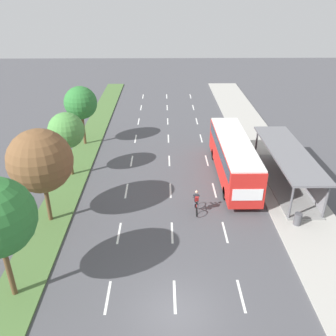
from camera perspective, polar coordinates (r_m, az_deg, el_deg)
The scene contains 13 objects.
ground_plane at distance 19.04m, azimuth 1.18°, elevation -22.24°, with size 140.00×140.00×0.00m, color #4C4C51.
median_strip at distance 36.26m, azimuth -13.12°, elevation 3.08°, with size 2.60×52.00×0.12m, color #4C7038.
sidewalk_right at distance 36.74m, azimuth 14.73°, elevation 3.24°, with size 4.50×52.00×0.15m, color #ADAAA3.
lane_divider_left at distance 33.06m, azimuth -5.87°, elevation 1.14°, with size 0.14×45.45×0.01m.
lane_divider_center at distance 32.94m, azimuth 0.21°, elevation 1.19°, with size 0.14×45.45×0.01m.
lane_divider_right at distance 33.18m, azimuth 6.26°, elevation 1.22°, with size 0.14×45.45×0.01m.
bus_shelter at distance 29.77m, azimuth 19.04°, elevation 0.61°, with size 2.90×10.88×2.86m.
bus at distance 29.73m, azimuth 10.50°, elevation 2.10°, with size 2.54×11.29×3.37m.
cyclist at distance 25.33m, azimuth 4.58°, elevation -5.55°, with size 0.46×1.82×1.71m.
median_tree_second at distance 23.85m, azimuth -19.88°, elevation 1.08°, with size 4.13×4.13×6.56m.
median_tree_third at distance 29.86m, azimuth -16.05°, elevation 5.80°, with size 2.93×2.93×5.45m.
median_tree_fourth at distance 35.90m, azimuth -13.89°, elevation 10.13°, with size 3.19×3.19×5.87m.
trash_bin at distance 25.49m, azimuth 20.18°, elevation -7.71°, with size 0.52×0.52×0.85m, color #4C4C51.
Camera 1 is at (-0.54, -12.36, 14.47)m, focal length 37.86 mm.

